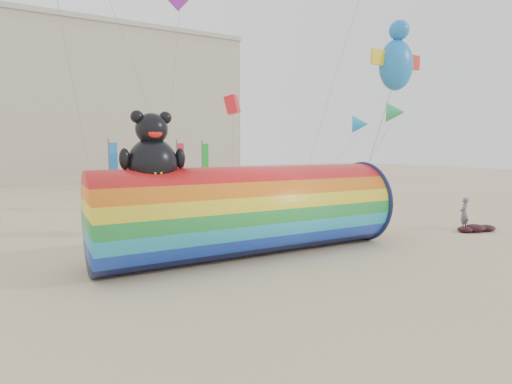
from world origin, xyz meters
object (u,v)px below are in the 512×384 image
hotel_building (5,103)px  fabric_bundle (477,228)px  windsock_assembly (250,208)px  kite_handler (464,213)px

hotel_building → fabric_bundle: bearing=-63.4°
windsock_assembly → kite_handler: size_ratio=7.24×
kite_handler → fabric_bundle: size_ratio=0.68×
hotel_building → windsock_assembly: (11.11, -46.46, -8.34)m
hotel_building → windsock_assembly: size_ratio=4.68×
hotel_building → kite_handler: bearing=-63.2°
kite_handler → fabric_bundle: bearing=83.5°
fabric_bundle → hotel_building: bearing=116.6°
hotel_building → fabric_bundle: hotel_building is taller
kite_handler → fabric_bundle: 1.02m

